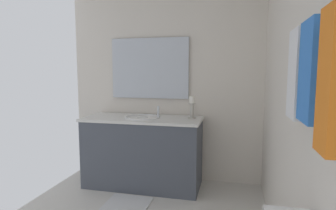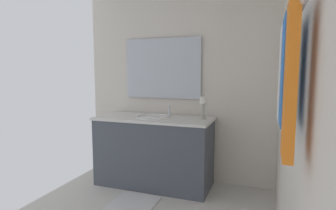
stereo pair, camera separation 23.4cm
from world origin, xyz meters
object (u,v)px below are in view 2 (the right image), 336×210
vanity_cabinet (154,151)px  candle_holder_tall (203,107)px  towel_near_vanity (283,74)px  towel_near_corner (290,82)px  towel_center (286,72)px  sink_basin (154,120)px  towel_bar (294,21)px  mirror (162,68)px  bath_mat (130,207)px

vanity_cabinet → candle_holder_tall: 0.78m
vanity_cabinet → candle_holder_tall: (-0.07, 0.56, 0.53)m
towel_near_vanity → towel_near_corner: (0.50, 0.00, -0.02)m
vanity_cabinet → towel_center: towel_center is taller
sink_basin → candle_holder_tall: 0.59m
towel_bar → mirror: bearing=-147.8°
vanity_cabinet → towel_bar: bearing=36.1°
mirror → bath_mat: size_ratio=1.61×
towel_bar → candle_holder_tall: bearing=-158.0°
towel_bar → bath_mat: size_ratio=1.24×
candle_holder_tall → bath_mat: candle_holder_tall is taller
towel_near_vanity → towel_near_corner: same height
vanity_cabinet → sink_basin: size_ratio=3.38×
mirror → towel_near_vanity: (1.83, 1.29, -0.06)m
vanity_cabinet → towel_center: size_ratio=3.36×
vanity_cabinet → towel_near_corner: 2.58m
towel_near_vanity → bath_mat: bearing=-125.6°
candle_holder_tall → mirror: bearing=-110.9°
vanity_cabinet → towel_near_vanity: 2.22m
bath_mat → vanity_cabinet: bearing=-180.0°
towel_near_corner → towel_near_vanity: bearing=180.0°
vanity_cabinet → towel_near_vanity: size_ratio=3.17×
towel_bar → towel_near_vanity: (-0.25, -0.02, -0.19)m
towel_bar → towel_near_corner: (0.25, -0.02, -0.21)m
towel_center → sink_basin: bearing=-144.3°
vanity_cabinet → sink_basin: 0.36m
candle_holder_tall → towel_center: size_ratio=0.62×
sink_basin → towel_center: 2.29m
towel_near_vanity → bath_mat: (-0.93, -1.29, -1.31)m
towel_near_vanity → towel_near_corner: size_ratio=0.93×
sink_basin → towel_bar: towel_bar is taller
towel_bar → towel_near_vanity: size_ratio=1.74×
vanity_cabinet → candle_holder_tall: bearing=96.7°
towel_bar → sink_basin: bearing=-143.9°
towel_near_vanity → towel_bar: bearing=4.1°
mirror → towel_near_corner: mirror is taller
candle_holder_tall → towel_center: bearing=21.5°
mirror → towel_near_vanity: 2.25m
vanity_cabinet → towel_center: 2.40m
mirror → towel_near_vanity: mirror is taller
mirror → towel_center: bearing=31.9°
mirror → candle_holder_tall: size_ratio=3.86×
vanity_cabinet → bath_mat: vanity_cabinet is taller
towel_center → vanity_cabinet: bearing=-144.3°
bath_mat → towel_near_vanity: bearing=54.4°
sink_basin → towel_near_corner: towel_near_corner is taller
towel_center → bath_mat: 2.19m
towel_near_vanity → towel_center: bearing=0.0°
towel_center → towel_bar: bearing=90.0°
towel_center → towel_near_vanity: bearing=180.0°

